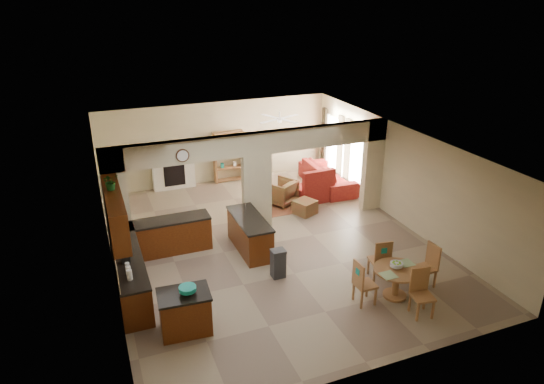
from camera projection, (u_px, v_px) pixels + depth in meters
name	position (u px, v px, depth m)	size (l,w,h in m)	color
floor	(270.00, 243.00, 12.94)	(10.00, 10.00, 0.00)	gray
ceiling	(270.00, 143.00, 11.85)	(10.00, 10.00, 0.00)	white
wall_back	(217.00, 142.00, 16.68)	(8.00, 8.00, 0.00)	#BBAE89
wall_front	(379.00, 304.00, 8.11)	(8.00, 8.00, 0.00)	#BBAE89
wall_left	(107.00, 221.00, 11.04)	(10.00, 10.00, 0.00)	#BBAE89
wall_right	(401.00, 175.00, 13.75)	(10.00, 10.00, 0.00)	#BBAE89
partition_left_pier	(116.00, 202.00, 12.00)	(0.60, 0.25, 2.80)	#BBAE89
partition_center_pier	(257.00, 192.00, 13.37)	(0.80, 0.25, 2.20)	#BBAE89
partition_right_pier	(373.00, 165.00, 14.51)	(0.60, 0.25, 2.80)	#BBAE89
partition_header	(256.00, 143.00, 12.83)	(8.00, 0.25, 0.60)	#BBAE89
kitchen_counter	(145.00, 255.00, 11.44)	(2.52, 3.29, 1.48)	#3B1606
upper_cabinets	(115.00, 213.00, 10.21)	(0.35, 2.40, 0.90)	#3B1606
peninsula	(250.00, 234.00, 12.46)	(0.70, 1.85, 0.91)	#3B1606
wall_clock	(183.00, 156.00, 12.04)	(0.34, 0.34, 0.03)	#482A18
rug	(281.00, 206.00, 15.14)	(1.60, 1.30, 0.01)	brown
fireplace	(173.00, 171.00, 16.30)	(1.60, 0.35, 1.20)	silver
shelving_unit	(229.00, 156.00, 16.84)	(1.00, 0.32, 1.80)	olive
window_a	(357.00, 158.00, 15.79)	(0.02, 0.90, 1.90)	white
window_b	(333.00, 143.00, 17.25)	(0.02, 0.90, 1.90)	white
glazed_door	(344.00, 154.00, 16.58)	(0.02, 0.70, 2.10)	white
drape_a_left	(366.00, 163.00, 15.26)	(0.10, 0.28, 2.30)	#3B1817
drape_a_right	(347.00, 152.00, 16.29)	(0.10, 0.28, 2.30)	#3B1817
drape_b_left	(340.00, 148.00, 16.72)	(0.10, 0.28, 2.30)	#3B1817
drape_b_right	(324.00, 139.00, 17.75)	(0.10, 0.28, 2.30)	#3B1817
ceiling_fan	(280.00, 119.00, 15.03)	(1.00, 1.00, 0.10)	white
kitchen_island	(185.00, 312.00, 9.47)	(1.06, 0.79, 0.88)	#3B1606
teal_bowl	(188.00, 290.00, 9.26)	(0.34, 0.34, 0.16)	#148E81
trash_can	(278.00, 264.00, 11.32)	(0.31, 0.26, 0.65)	#2F2F32
dining_table	(396.00, 278.00, 10.54)	(1.02, 1.02, 0.69)	olive
fruit_bowl	(396.00, 265.00, 10.46)	(0.28, 0.28, 0.15)	#7CC029
sofa	(327.00, 176.00, 16.53)	(1.04, 2.66, 0.78)	maroon
chaise	(313.00, 193.00, 15.60)	(1.09, 0.90, 0.44)	maroon
armchair	(281.00, 192.00, 15.23)	(0.83, 0.85, 0.77)	maroon
ottoman	(305.00, 207.00, 14.59)	(0.58, 0.58, 0.42)	maroon
plant	(110.00, 181.00, 10.14)	(0.33, 0.29, 0.37)	#165316
chair_north	(381.00, 258.00, 11.15)	(0.48, 0.48, 1.02)	olive
chair_east	(429.00, 264.00, 10.92)	(0.44, 0.44, 1.02)	olive
chair_south	(421.00, 290.00, 9.96)	(0.48, 0.48, 1.02)	olive
chair_west	(362.00, 281.00, 10.26)	(0.43, 0.42, 1.02)	olive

